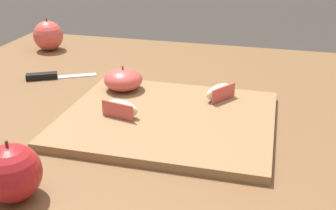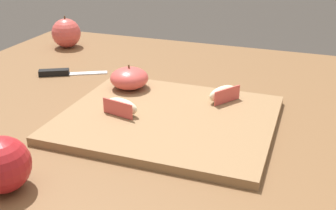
% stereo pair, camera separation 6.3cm
% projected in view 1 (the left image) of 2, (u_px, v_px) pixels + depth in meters
% --- Properties ---
extents(dining_table, '(1.24, 0.91, 0.73)m').
position_uv_depth(dining_table, '(189.00, 149.00, 0.87)').
color(dining_table, brown).
rests_on(dining_table, ground_plane).
extents(cutting_board, '(0.38, 0.32, 0.02)m').
position_uv_depth(cutting_board, '(168.00, 119.00, 0.76)').
color(cutting_board, olive).
rests_on(cutting_board, dining_table).
extents(apple_half_skin_up, '(0.08, 0.08, 0.05)m').
position_uv_depth(apple_half_skin_up, '(123.00, 80.00, 0.87)').
color(apple_half_skin_up, '#D14C47').
rests_on(apple_half_skin_up, cutting_board).
extents(apple_wedge_right, '(0.06, 0.07, 0.03)m').
position_uv_depth(apple_wedge_right, '(219.00, 92.00, 0.82)').
color(apple_wedge_right, beige).
rests_on(apple_wedge_right, cutting_board).
extents(apple_wedge_left, '(0.07, 0.04, 0.03)m').
position_uv_depth(apple_wedge_left, '(121.00, 108.00, 0.75)').
color(apple_wedge_left, beige).
rests_on(apple_wedge_left, cutting_board).
extents(paring_knife, '(0.15, 0.09, 0.01)m').
position_uv_depth(paring_knife, '(48.00, 76.00, 0.98)').
color(paring_knife, silver).
rests_on(paring_knife, dining_table).
extents(whole_apple_pink_lady, '(0.08, 0.08, 0.09)m').
position_uv_depth(whole_apple_pink_lady, '(48.00, 36.00, 1.18)').
color(whole_apple_pink_lady, '#D14C47').
rests_on(whole_apple_pink_lady, dining_table).
extents(whole_apple_crimson, '(0.08, 0.08, 0.09)m').
position_uv_depth(whole_apple_crimson, '(12.00, 173.00, 0.55)').
color(whole_apple_crimson, '#B21E23').
rests_on(whole_apple_crimson, dining_table).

